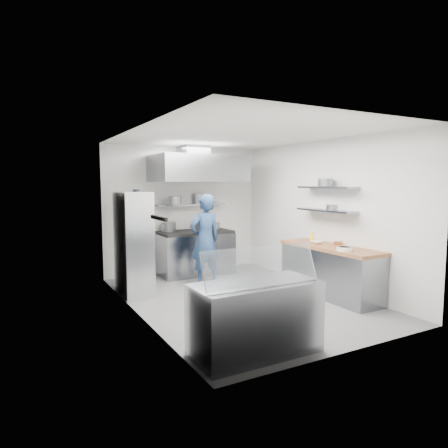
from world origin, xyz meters
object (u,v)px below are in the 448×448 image
chef (205,240)px  display_case (255,318)px  gas_range (195,254)px  wire_rack (133,243)px

chef → display_case: size_ratio=1.19×
display_case → gas_range: bearing=75.0°
chef → gas_range: bearing=-107.9°
gas_range → wire_rack: size_ratio=0.86×
display_case → wire_rack: bearing=99.5°
chef → display_case: bearing=69.4°
chef → display_case: (-0.88, -3.16, -0.47)m
wire_rack → chef: bearing=-0.7°
chef → wire_rack: size_ratio=0.97×
gas_range → wire_rack: 1.93m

